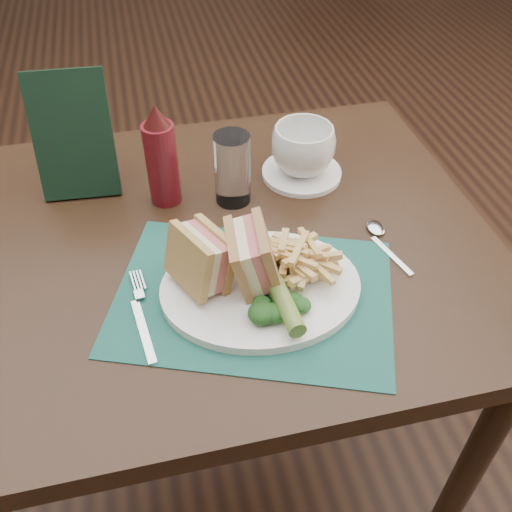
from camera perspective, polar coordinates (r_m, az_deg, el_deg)
The scene contains 16 objects.
floor at distance 1.84m, azimuth -5.31°, elevation -5.65°, with size 7.00×7.00×0.00m, color black.
table_main at distance 1.23m, azimuth -2.68°, elevation -11.27°, with size 0.90×0.75×0.75m, color black, non-canonical shape.
placemat at distance 0.85m, azimuth -0.26°, elevation -3.96°, with size 0.41×0.29×0.00m, color #1A5449.
plate at distance 0.85m, azimuth 0.45°, elevation -3.18°, with size 0.30×0.24×0.01m, color white, non-canonical shape.
sandwich_half_a at distance 0.82m, azimuth -6.79°, elevation -0.82°, with size 0.06×0.09×0.08m, color tan, non-canonical shape.
sandwich_half_b at distance 0.82m, azimuth -1.74°, elevation -0.07°, with size 0.06×0.10×0.09m, color tan, non-canonical shape.
kale_garnish at distance 0.81m, azimuth 1.95°, elevation -4.61°, with size 0.11×0.08×0.03m, color #153B15, non-canonical shape.
pickle_spear at distance 0.80m, azimuth 2.76°, elevation -4.47°, with size 0.03×0.03×0.12m, color #57742C.
fries_pile at distance 0.85m, azimuth 4.47°, elevation -0.02°, with size 0.18×0.20×0.06m, color tan, non-canonical shape.
fork at distance 0.84m, azimuth -11.39°, elevation -5.63°, with size 0.03×0.17×0.01m, color silver, non-canonical shape.
spoon at distance 0.95m, azimuth 12.86°, elevation 1.15°, with size 0.03×0.15×0.01m, color silver, non-canonical shape.
saucer at distance 1.09m, azimuth 4.58°, elevation 8.30°, with size 0.15×0.15×0.01m, color white.
coffee_cup at distance 1.06m, azimuth 4.73°, elevation 10.55°, with size 0.12×0.12×0.09m, color white.
drinking_glass at distance 0.99m, azimuth -2.38°, elevation 8.68°, with size 0.06×0.06×0.13m, color white.
ketchup_bottle at distance 0.99m, azimuth -9.48°, elevation 9.91°, with size 0.05×0.05×0.19m, color #580F16, non-canonical shape.
check_presenter at distance 1.05m, azimuth -17.83°, elevation 11.36°, with size 0.13×0.01×0.22m, color black.
Camera 1 is at (-0.11, -1.21, 1.38)m, focal length 40.00 mm.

